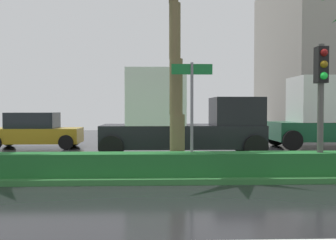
{
  "coord_description": "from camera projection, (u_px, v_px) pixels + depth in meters",
  "views": [
    {
      "loc": [
        -0.35,
        -3.35,
        1.93
      ],
      "look_at": [
        0.12,
        9.51,
        1.53
      ],
      "focal_mm": 40.47,
      "sensor_mm": 36.0,
      "label": 1
    }
  ],
  "objects": [
    {
      "name": "ground_plane",
      "position": [
        165.0,
        168.0,
        12.41
      ],
      "size": [
        90.0,
        42.0,
        0.1
      ],
      "primitive_type": "cube",
      "color": "black"
    },
    {
      "name": "median_strip",
      "position": [
        166.0,
        170.0,
        11.41
      ],
      "size": [
        85.5,
        4.0,
        0.15
      ],
      "primitive_type": "cube",
      "color": "#2D6B33",
      "rests_on": "ground_plane"
    },
    {
      "name": "median_hedge",
      "position": [
        167.0,
        164.0,
        10.0
      ],
      "size": [
        76.5,
        0.7,
        0.6
      ],
      "color": "#1E6028",
      "rests_on": "median_strip"
    },
    {
      "name": "traffic_signal_median_right",
      "position": [
        321.0,
        85.0,
        10.0
      ],
      "size": [
        0.28,
        0.43,
        3.47
      ],
      "color": "#4C4C47",
      "rests_on": "median_strip"
    },
    {
      "name": "street_name_sign",
      "position": [
        192.0,
        103.0,
        10.13
      ],
      "size": [
        1.1,
        0.08,
        3.0
      ],
      "color": "slate",
      "rests_on": "median_strip"
    },
    {
      "name": "car_in_traffic_second",
      "position": [
        35.0,
        131.0,
        18.45
      ],
      "size": [
        4.3,
        2.02,
        1.72
      ],
      "color": "#B28C1E",
      "rests_on": "ground_plane"
    },
    {
      "name": "box_truck_lead",
      "position": [
        180.0,
        118.0,
        15.24
      ],
      "size": [
        6.4,
        2.64,
        3.46
      ],
      "color": "black",
      "rests_on": "ground_plane"
    }
  ]
}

